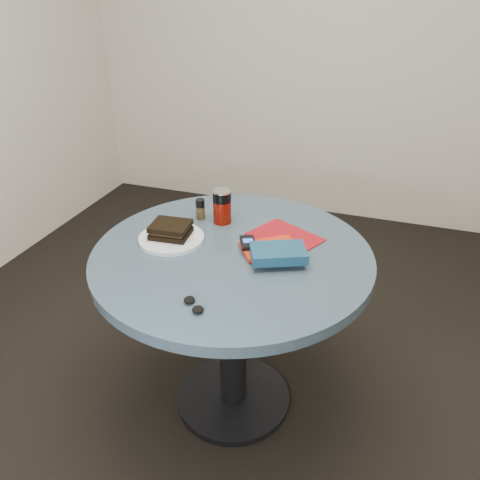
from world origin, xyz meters
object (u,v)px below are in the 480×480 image
(soda_can, at_px, (222,206))
(pepper_grinder, at_px, (200,209))
(table, at_px, (232,289))
(novel, at_px, (278,253))
(headphones, at_px, (194,305))
(mp3_player, at_px, (248,243))
(plate, at_px, (172,238))
(red_book, at_px, (270,248))
(magazine, at_px, (285,237))
(sandwich, at_px, (171,230))

(soda_can, height_order, pepper_grinder, soda_can)
(table, bearing_deg, novel, -8.08)
(novel, height_order, headphones, novel)
(soda_can, relative_size, mp3_player, 1.32)
(plate, xyz_separation_m, soda_can, (0.13, 0.20, 0.06))
(soda_can, distance_m, mp3_player, 0.24)
(red_book, bearing_deg, magazine, 41.94)
(novel, bearing_deg, table, 148.11)
(pepper_grinder, height_order, red_book, pepper_grinder)
(pepper_grinder, distance_m, red_book, 0.37)
(plate, bearing_deg, mp3_player, 5.27)
(table, xyz_separation_m, pepper_grinder, (-0.21, 0.20, 0.21))
(magazine, height_order, mp3_player, mp3_player)
(plate, bearing_deg, headphones, -55.25)
(soda_can, relative_size, headphones, 1.48)
(pepper_grinder, distance_m, mp3_player, 0.31)
(table, bearing_deg, magazine, 45.32)
(novel, bearing_deg, sandwich, 151.46)
(table, relative_size, pepper_grinder, 11.98)
(plate, xyz_separation_m, novel, (0.41, -0.03, 0.03))
(sandwich, distance_m, mp3_player, 0.29)
(mp3_player, bearing_deg, red_book, 8.41)
(sandwich, relative_size, novel, 0.80)
(table, relative_size, mp3_player, 9.68)
(headphones, bearing_deg, mp3_player, 82.72)
(sandwich, height_order, mp3_player, sandwich)
(plate, height_order, red_book, red_book)
(table, bearing_deg, soda_can, 119.07)
(magazine, bearing_deg, headphones, -79.69)
(headphones, bearing_deg, red_book, 71.99)
(plate, relative_size, red_book, 1.25)
(red_book, bearing_deg, soda_can, 111.33)
(table, distance_m, pepper_grinder, 0.35)
(soda_can, bearing_deg, pepper_grinder, 179.93)
(mp3_player, relative_size, headphones, 1.13)
(soda_can, xyz_separation_m, pepper_grinder, (-0.09, 0.00, -0.03))
(table, relative_size, headphones, 10.92)
(pepper_grinder, xyz_separation_m, magazine, (0.36, -0.04, -0.04))
(magazine, bearing_deg, table, -107.41)
(sandwich, height_order, headphones, sandwich)
(sandwich, bearing_deg, magazine, 20.27)
(sandwich, xyz_separation_m, soda_can, (0.13, 0.19, 0.03))
(red_book, bearing_deg, plate, 151.29)
(plate, xyz_separation_m, headphones, (0.24, -0.35, 0.00))
(table, distance_m, magazine, 0.28)
(pepper_grinder, relative_size, novel, 0.45)
(red_book, xyz_separation_m, novel, (0.05, -0.06, 0.03))
(mp3_player, xyz_separation_m, headphones, (-0.05, -0.37, -0.02))
(plate, bearing_deg, novel, -3.71)
(novel, bearing_deg, soda_can, 117.95)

